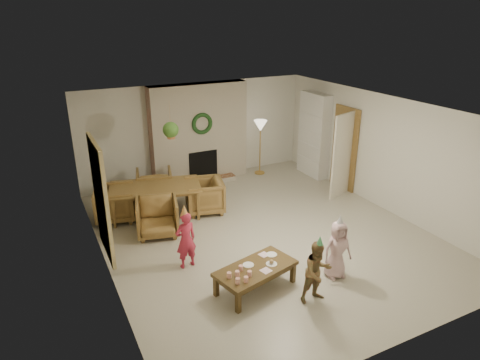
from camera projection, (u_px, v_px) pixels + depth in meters
floor at (262, 233)px, 8.55m from camera, size 7.00×7.00×0.00m
ceiling at (265, 109)px, 7.64m from camera, size 7.00×7.00×0.00m
wall_back at (196, 131)px, 11.00m from camera, size 7.00×0.00×7.00m
wall_front at (407, 266)px, 5.19m from camera, size 7.00×0.00×7.00m
wall_left at (101, 204)px, 6.84m from camera, size 0.00×7.00×7.00m
wall_right at (383, 153)px, 9.35m from camera, size 0.00×7.00×7.00m
fireplace_mass at (199, 133)px, 10.84m from camera, size 2.50×0.40×2.50m
fireplace_hearth at (206, 181)px, 10.98m from camera, size 1.60×0.30×0.12m
fireplace_firebox at (203, 165)px, 10.98m from camera, size 0.75×0.12×0.75m
fireplace_wreath at (202, 124)px, 10.54m from camera, size 0.54×0.10×0.54m
floor_lamp_base at (260, 173)px, 11.72m from camera, size 0.27×0.27×0.03m
floor_lamp_post at (260, 149)px, 11.47m from camera, size 0.03×0.03×1.33m
floor_lamp_shade at (260, 126)px, 11.23m from camera, size 0.35×0.35×0.29m
bookshelf_carcass at (314, 135)px, 11.25m from camera, size 0.30×1.00×2.20m
bookshelf_shelf_a at (312, 158)px, 11.48m from camera, size 0.30×0.92×0.03m
bookshelf_shelf_b at (313, 144)px, 11.33m from camera, size 0.30×0.92×0.03m
bookshelf_shelf_c at (314, 129)px, 11.19m from camera, size 0.30×0.92×0.03m
bookshelf_shelf_d at (315, 114)px, 11.04m from camera, size 0.30×0.92×0.03m
books_row_lower at (315, 155)px, 11.30m from camera, size 0.20×0.40×0.24m
books_row_mid at (311, 139)px, 11.31m from camera, size 0.20×0.44×0.24m
books_row_upper at (316, 126)px, 11.05m from camera, size 0.20×0.36×0.22m
door_frame at (345, 148)px, 10.42m from camera, size 0.05×0.86×2.04m
door_leaf at (342, 156)px, 9.95m from camera, size 0.77×0.32×2.00m
curtain_panel at (101, 199)px, 7.02m from camera, size 0.06×1.20×2.00m
dining_table at (156, 201)px, 9.16m from camera, size 2.11×1.50×0.67m
dining_chair_near at (157, 217)px, 8.38m from camera, size 0.97×0.98×0.74m
dining_chair_far at (155, 185)px, 9.91m from camera, size 0.97×0.98×0.74m
dining_chair_left at (115, 203)px, 8.98m from camera, size 0.98×0.97×0.74m
dining_chair_right at (204, 196)px, 9.35m from camera, size 0.98×0.97×0.74m
hanging_plant_cord at (170, 119)px, 8.47m from camera, size 0.01×0.01×0.70m
hanging_plant_pot at (171, 136)px, 8.60m from camera, size 0.16×0.16×0.12m
hanging_plant_foliage at (171, 130)px, 8.55m from camera, size 0.32×0.32×0.32m
coffee_table_top at (256, 269)px, 6.71m from camera, size 1.41×0.94×0.06m
coffee_table_apron at (256, 272)px, 6.73m from camera, size 1.29×0.82×0.08m
coffee_leg_fl at (238, 303)px, 6.24m from camera, size 0.08×0.08×0.34m
coffee_leg_fr at (293, 273)px, 6.95m from camera, size 0.08×0.08×0.34m
coffee_leg_bl at (216, 286)px, 6.61m from camera, size 0.08×0.08×0.34m
coffee_leg_br at (270, 260)px, 7.32m from camera, size 0.08×0.08×0.34m
cup_a at (238, 281)px, 6.27m from camera, size 0.08×0.08×0.09m
cup_b at (229, 275)px, 6.41m from camera, size 0.08×0.08×0.09m
cup_c at (246, 279)px, 6.31m from camera, size 0.08×0.08×0.09m
cup_d at (237, 274)px, 6.45m from camera, size 0.08×0.08×0.09m
cup_e at (250, 274)px, 6.45m from camera, size 0.08×0.08×0.09m
cup_f at (241, 268)px, 6.59m from camera, size 0.08×0.08×0.09m
plate_a at (248, 265)px, 6.75m from camera, size 0.22×0.22×0.01m
plate_b at (271, 264)px, 6.77m from camera, size 0.22×0.22×0.01m
plate_c at (272, 254)px, 7.03m from camera, size 0.22×0.22×0.01m
food_scoop at (272, 262)px, 6.76m from camera, size 0.08×0.08×0.07m
napkin_left at (266, 271)px, 6.60m from camera, size 0.18×0.18×0.01m
napkin_right at (264, 255)px, 7.03m from camera, size 0.18×0.18×0.01m
child_red at (186, 240)px, 7.25m from camera, size 0.40×0.29×1.03m
party_hat_red at (184, 210)px, 7.05m from camera, size 0.17×0.17×0.19m
child_plaid at (317, 272)px, 6.39m from camera, size 0.50×0.39×0.99m
party_hat_plaid at (320, 241)px, 6.20m from camera, size 0.15×0.15×0.16m
child_pink at (337, 250)px, 6.98m from camera, size 0.53×0.38×1.00m
party_hat_pink at (340, 220)px, 6.78m from camera, size 0.16×0.16×0.18m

